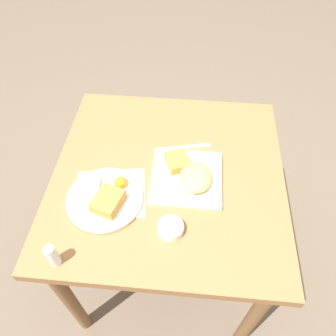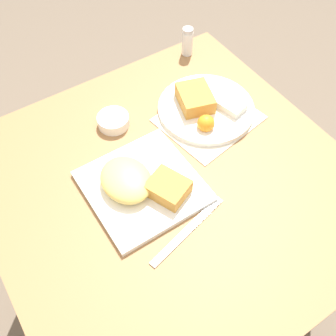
% 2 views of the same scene
% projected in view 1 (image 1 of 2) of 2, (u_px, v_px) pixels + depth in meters
% --- Properties ---
extents(ground_plane, '(8.00, 8.00, 0.00)m').
position_uv_depth(ground_plane, '(168.00, 258.00, 1.73)').
color(ground_plane, brown).
extents(dining_table, '(0.83, 0.82, 0.72)m').
position_uv_depth(dining_table, '(168.00, 189.00, 1.25)').
color(dining_table, olive).
rests_on(dining_table, ground_plane).
extents(menu_card, '(0.24, 0.27, 0.00)m').
position_uv_depth(menu_card, '(110.00, 194.00, 1.11)').
color(menu_card, beige).
rests_on(menu_card, dining_table).
extents(plate_square_near, '(0.24, 0.24, 0.06)m').
position_uv_depth(plate_square_near, '(189.00, 175.00, 1.14)').
color(plate_square_near, white).
rests_on(plate_square_near, dining_table).
extents(plate_oval_far, '(0.25, 0.25, 0.05)m').
position_uv_depth(plate_oval_far, '(105.00, 198.00, 1.08)').
color(plate_oval_far, white).
rests_on(plate_oval_far, menu_card).
extents(sauce_ramekin, '(0.08, 0.08, 0.03)m').
position_uv_depth(sauce_ramekin, '(171.00, 228.00, 1.02)').
color(sauce_ramekin, white).
rests_on(sauce_ramekin, dining_table).
extents(salt_shaker, '(0.03, 0.03, 0.09)m').
position_uv_depth(salt_shaker, '(53.00, 257.00, 0.93)').
color(salt_shaker, white).
rests_on(salt_shaker, dining_table).
extents(butter_knife, '(0.07, 0.22, 0.00)m').
position_uv_depth(butter_knife, '(183.00, 148.00, 1.25)').
color(butter_knife, silver).
rests_on(butter_knife, dining_table).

